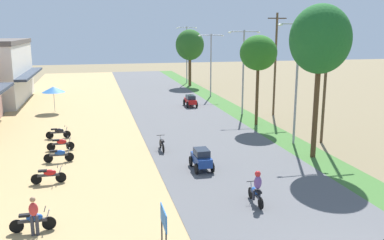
% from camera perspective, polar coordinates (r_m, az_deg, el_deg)
% --- Properties ---
extents(parked_motorbike_nearest, '(1.80, 0.54, 0.94)m').
position_cam_1_polar(parked_motorbike_nearest, '(18.43, -20.81, -12.59)').
color(parked_motorbike_nearest, black).
rests_on(parked_motorbike_nearest, dirt_shoulder).
extents(parked_motorbike_second, '(1.80, 0.54, 0.94)m').
position_cam_1_polar(parked_motorbike_second, '(23.47, -18.91, -7.04)').
color(parked_motorbike_second, black).
rests_on(parked_motorbike_second, dirt_shoulder).
extents(parked_motorbike_third, '(1.80, 0.54, 0.94)m').
position_cam_1_polar(parked_motorbike_third, '(26.94, -17.65, -4.47)').
color(parked_motorbike_third, black).
rests_on(parked_motorbike_third, dirt_shoulder).
extents(parked_motorbike_fourth, '(1.80, 0.54, 0.94)m').
position_cam_1_polar(parked_motorbike_fourth, '(29.45, -17.43, -3.04)').
color(parked_motorbike_fourth, black).
rests_on(parked_motorbike_fourth, dirt_shoulder).
extents(parked_motorbike_fifth, '(1.80, 0.54, 0.94)m').
position_cam_1_polar(parked_motorbike_fifth, '(32.68, -17.72, -1.57)').
color(parked_motorbike_fifth, black).
rests_on(parked_motorbike_fifth, dirt_shoulder).
extents(street_signboard, '(0.06, 1.30, 1.50)m').
position_cam_1_polar(street_signboard, '(16.02, -3.88, -13.46)').
color(street_signboard, '#262628').
rests_on(street_signboard, dirt_shoulder).
extents(vendor_umbrella, '(2.20, 2.20, 2.52)m').
position_cam_1_polar(vendor_umbrella, '(42.88, -18.36, 3.98)').
color(vendor_umbrella, '#99999E').
rests_on(vendor_umbrella, dirt_shoulder).
extents(pedestrian_on_shoulder, '(0.37, 0.26, 1.62)m').
position_cam_1_polar(pedestrian_on_shoulder, '(17.91, -20.76, -11.88)').
color(pedestrian_on_shoulder, '#33333D').
rests_on(pedestrian_on_shoulder, dirt_shoulder).
extents(median_tree_nearest, '(3.69, 3.69, 9.49)m').
position_cam_1_polar(median_tree_nearest, '(26.78, 17.06, 10.39)').
color(median_tree_nearest, '#4C351E').
rests_on(median_tree_nearest, median_strip).
extents(median_tree_second, '(3.08, 3.08, 7.52)m').
position_cam_1_polar(median_tree_second, '(35.38, 9.04, 8.96)').
color(median_tree_second, '#4C351E').
rests_on(median_tree_second, median_strip).
extents(median_tree_third, '(4.00, 4.00, 7.94)m').
position_cam_1_polar(median_tree_third, '(59.88, -0.30, 10.17)').
color(median_tree_third, '#4C351E').
rests_on(median_tree_third, median_strip).
extents(streetlamp_near, '(3.16, 0.20, 8.49)m').
position_cam_1_polar(streetlamp_near, '(29.90, 14.10, 5.89)').
color(streetlamp_near, gray).
rests_on(streetlamp_near, median_strip).
extents(streetlamp_mid, '(3.16, 0.20, 7.91)m').
position_cam_1_polar(streetlamp_mid, '(39.69, 7.01, 7.24)').
color(streetlamp_mid, gray).
rests_on(streetlamp_mid, median_strip).
extents(streetlamp_far, '(3.16, 0.20, 7.43)m').
position_cam_1_polar(streetlamp_far, '(50.31, 2.59, 8.09)').
color(streetlamp_far, gray).
rests_on(streetlamp_far, median_strip).
extents(streetlamp_farthest, '(3.16, 0.20, 8.35)m').
position_cam_1_polar(streetlamp_farthest, '(63.14, -0.72, 9.39)').
color(streetlamp_farthest, gray).
rests_on(streetlamp_farthest, median_strip).
extents(utility_pole_near, '(1.80, 0.20, 9.50)m').
position_cam_1_polar(utility_pole_near, '(40.08, 11.28, 7.62)').
color(utility_pole_near, brown).
rests_on(utility_pole_near, ground).
extents(utility_pole_far, '(1.80, 0.20, 9.40)m').
position_cam_1_polar(utility_pole_far, '(30.91, 17.74, 5.84)').
color(utility_pole_far, brown).
rests_on(utility_pole_far, ground).
extents(car_hatchback_blue, '(1.04, 2.00, 1.23)m').
position_cam_1_polar(car_hatchback_blue, '(24.28, 1.29, -5.23)').
color(car_hatchback_blue, navy).
rests_on(car_hatchback_blue, road_strip).
extents(car_sedan_red, '(1.10, 2.26, 1.19)m').
position_cam_1_polar(car_sedan_red, '(43.89, -0.22, 2.72)').
color(car_sedan_red, red).
rests_on(car_sedan_red, road_strip).
extents(motorbike_foreground_rider, '(0.54, 1.80, 1.66)m').
position_cam_1_polar(motorbike_foreground_rider, '(19.78, 8.77, -9.21)').
color(motorbike_foreground_rider, black).
rests_on(motorbike_foreground_rider, road_strip).
extents(motorbike_ahead_second, '(0.54, 1.80, 0.94)m').
position_cam_1_polar(motorbike_ahead_second, '(28.14, -4.14, -3.15)').
color(motorbike_ahead_second, black).
rests_on(motorbike_ahead_second, road_strip).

